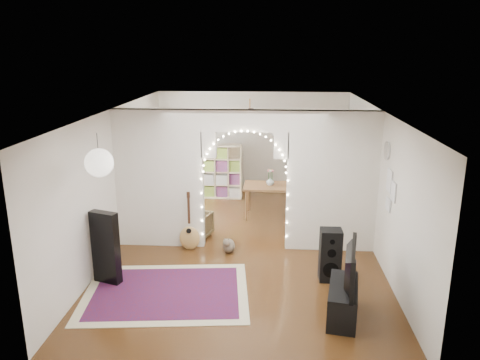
# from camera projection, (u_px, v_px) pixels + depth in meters

# --- Properties ---
(floor) EXTENTS (7.50, 7.50, 0.00)m
(floor) POSITION_uv_depth(u_px,v_px,m) (245.00, 246.00, 9.30)
(floor) COLOR black
(floor) RESTS_ON ground
(ceiling) EXTENTS (5.00, 7.50, 0.02)m
(ceiling) POSITION_uv_depth(u_px,v_px,m) (245.00, 110.00, 8.57)
(ceiling) COLOR white
(ceiling) RESTS_ON wall_back
(wall_back) EXTENTS (5.00, 0.02, 2.70)m
(wall_back) POSITION_uv_depth(u_px,v_px,m) (253.00, 143.00, 12.53)
(wall_back) COLOR silver
(wall_back) RESTS_ON floor
(wall_front) EXTENTS (5.00, 0.02, 2.70)m
(wall_front) POSITION_uv_depth(u_px,v_px,m) (226.00, 270.00, 5.33)
(wall_front) COLOR silver
(wall_front) RESTS_ON floor
(wall_left) EXTENTS (0.02, 7.50, 2.70)m
(wall_left) POSITION_uv_depth(u_px,v_px,m) (117.00, 178.00, 9.09)
(wall_left) COLOR silver
(wall_left) RESTS_ON floor
(wall_right) EXTENTS (0.02, 7.50, 2.70)m
(wall_right) POSITION_uv_depth(u_px,v_px,m) (378.00, 183.00, 8.77)
(wall_right) COLOR silver
(wall_right) RESTS_ON floor
(divider_wall) EXTENTS (5.00, 0.20, 2.70)m
(divider_wall) POSITION_uv_depth(u_px,v_px,m) (245.00, 177.00, 8.91)
(divider_wall) COLOR silver
(divider_wall) RESTS_ON floor
(fairy_lights) EXTENTS (1.64, 0.04, 1.60)m
(fairy_lights) POSITION_uv_depth(u_px,v_px,m) (244.00, 172.00, 8.75)
(fairy_lights) COLOR #FFEABF
(fairy_lights) RESTS_ON divider_wall
(window) EXTENTS (0.04, 1.20, 1.40)m
(window) POSITION_uv_depth(u_px,v_px,m) (142.00, 151.00, 10.78)
(window) COLOR white
(window) RESTS_ON wall_left
(wall_clock) EXTENTS (0.03, 0.31, 0.31)m
(wall_clock) POSITION_uv_depth(u_px,v_px,m) (387.00, 151.00, 7.99)
(wall_clock) COLOR white
(wall_clock) RESTS_ON wall_right
(picture_frames) EXTENTS (0.02, 0.50, 0.70)m
(picture_frames) POSITION_uv_depth(u_px,v_px,m) (390.00, 191.00, 7.77)
(picture_frames) COLOR white
(picture_frames) RESTS_ON wall_right
(paper_lantern) EXTENTS (0.40, 0.40, 0.40)m
(paper_lantern) POSITION_uv_depth(u_px,v_px,m) (99.00, 163.00, 6.50)
(paper_lantern) COLOR white
(paper_lantern) RESTS_ON ceiling
(ceiling_fan) EXTENTS (1.10, 1.10, 0.30)m
(ceiling_fan) POSITION_uv_depth(u_px,v_px,m) (250.00, 112.00, 10.57)
(ceiling_fan) COLOR #B4783C
(ceiling_fan) RESTS_ON ceiling
(area_rug) EXTENTS (2.78, 2.19, 0.02)m
(area_rug) POSITION_uv_depth(u_px,v_px,m) (166.00, 292.00, 7.51)
(area_rug) COLOR maroon
(area_rug) RESTS_ON floor
(guitar_case) EXTENTS (0.50, 0.31, 1.24)m
(guitar_case) POSITION_uv_depth(u_px,v_px,m) (106.00, 248.00, 7.69)
(guitar_case) COLOR black
(guitar_case) RESTS_ON floor
(acoustic_guitar) EXTENTS (0.40, 0.14, 1.00)m
(acoustic_guitar) POSITION_uv_depth(u_px,v_px,m) (189.00, 229.00, 9.01)
(acoustic_guitar) COLOR tan
(acoustic_guitar) RESTS_ON floor
(tabby_cat) EXTENTS (0.29, 0.54, 0.35)m
(tabby_cat) POSITION_uv_depth(u_px,v_px,m) (229.00, 245.00, 8.97)
(tabby_cat) COLOR brown
(tabby_cat) RESTS_ON floor
(floor_speaker) EXTENTS (0.36, 0.32, 0.91)m
(floor_speaker) POSITION_uv_depth(u_px,v_px,m) (330.00, 255.00, 7.82)
(floor_speaker) COLOR black
(floor_speaker) RESTS_ON floor
(media_console) EXTENTS (0.57, 1.06, 0.50)m
(media_console) POSITION_uv_depth(u_px,v_px,m) (343.00, 301.00, 6.78)
(media_console) COLOR black
(media_console) RESTS_ON floor
(tv) EXTENTS (0.33, 1.08, 0.62)m
(tv) POSITION_uv_depth(u_px,v_px,m) (345.00, 266.00, 6.63)
(tv) COLOR black
(tv) RESTS_ON media_console
(bookcase) EXTENTS (1.38, 0.37, 1.41)m
(bookcase) POSITION_uv_depth(u_px,v_px,m) (215.00, 171.00, 12.16)
(bookcase) COLOR beige
(bookcase) RESTS_ON floor
(dining_table) EXTENTS (1.22, 0.83, 0.76)m
(dining_table) POSITION_uv_depth(u_px,v_px,m) (270.00, 188.00, 10.76)
(dining_table) COLOR brown
(dining_table) RESTS_ON floor
(flower_vase) EXTENTS (0.19, 0.19, 0.19)m
(flower_vase) POSITION_uv_depth(u_px,v_px,m) (270.00, 181.00, 10.71)
(flower_vase) COLOR white
(flower_vase) RESTS_ON dining_table
(dining_chair_left) EXTENTS (0.72, 0.74, 0.54)m
(dining_chair_left) POSITION_uv_depth(u_px,v_px,m) (195.00, 225.00, 9.63)
(dining_chair_left) COLOR brown
(dining_chair_left) RESTS_ON floor
(dining_chair_right) EXTENTS (0.67, 0.68, 0.48)m
(dining_chair_right) POSITION_uv_depth(u_px,v_px,m) (305.00, 213.00, 10.43)
(dining_chair_right) COLOR brown
(dining_chair_right) RESTS_ON floor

